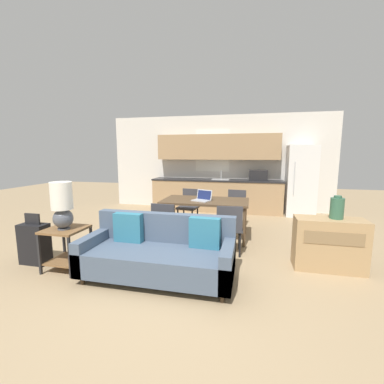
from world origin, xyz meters
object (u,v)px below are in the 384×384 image
side_table (66,242)px  dining_chair_far_left (189,205)px  credenza (329,244)px  dining_chair_far_right (236,207)px  dining_chair_near_right (229,226)px  couch (160,253)px  dining_table (205,203)px  dining_chair_near_left (166,223)px  table_lamp (62,205)px  refrigerator (301,181)px  suitcase (35,243)px  laptop (203,198)px  vase (337,208)px

side_table → dining_chair_far_left: 2.81m
side_table → credenza: bearing=12.8°
dining_chair_far_right → dining_chair_near_right: size_ratio=1.00×
couch → dining_table: bearing=80.1°
dining_chair_near_left → table_lamp: bearing=45.5°
refrigerator → suitcase: bearing=-136.9°
laptop → side_table: bearing=-111.7°
refrigerator → side_table: (-3.77, -4.13, -0.52)m
side_table → table_lamp: 0.54m
table_lamp → suitcase: (-0.60, 0.09, -0.63)m
table_lamp → refrigerator: bearing=48.0°
dining_chair_far_left → dining_chair_near_right: size_ratio=1.00×
refrigerator → credenza: bearing=-93.0°
couch → credenza: bearing=18.7°
laptop → suitcase: 2.81m
dining_table → table_lamp: 2.48m
table_lamp → side_table: bearing=108.6°
dining_chair_near_left → dining_chair_near_right: size_ratio=1.00×
vase → couch: bearing=-161.2°
dining_table → credenza: 2.19m
suitcase → dining_chair_near_left: bearing=28.4°
credenza → dining_chair_near_right: size_ratio=1.13×
couch → dining_chair_far_right: dining_chair_far_right is taller
dining_chair_far_right → laptop: size_ratio=2.10×
dining_chair_near_left → dining_table: bearing=-119.5°
table_lamp → suitcase: 0.87m
table_lamp → dining_chair_near_right: (2.18, 1.08, -0.47)m
couch → table_lamp: (-1.35, -0.10, 0.61)m
vase → dining_chair_near_left: vase is taller
refrigerator → laptop: 3.23m
dining_chair_near_right → laptop: (-0.57, 0.67, 0.32)m
dining_chair_far_left → suitcase: size_ratio=1.08×
table_lamp → credenza: 3.73m
refrigerator → dining_chair_far_right: 2.23m
side_table → laptop: 2.40m
dining_chair_near_right → dining_chair_far_left: bearing=-60.1°
refrigerator → dining_table: 3.15m
dining_chair_near_left → dining_chair_far_right: (1.05, 1.64, 0.00)m
couch → dining_chair_far_left: 2.52m
table_lamp → dining_chair_near_right: table_lamp is taller
couch → side_table: (-1.36, -0.06, 0.07)m
dining_chair_far_left → vase: bearing=-26.3°
dining_chair_near_left → suitcase: dining_chair_near_left is taller
vase → dining_chair_near_right: size_ratio=0.39×
couch → dining_chair_near_left: (-0.22, 0.92, 0.14)m
dining_table → dining_chair_near_right: 0.94m
credenza → side_table: bearing=-167.2°
table_lamp → dining_chair_far_right: bearing=50.6°
side_table → credenza: size_ratio=0.64×
vase → suitcase: bearing=-169.4°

